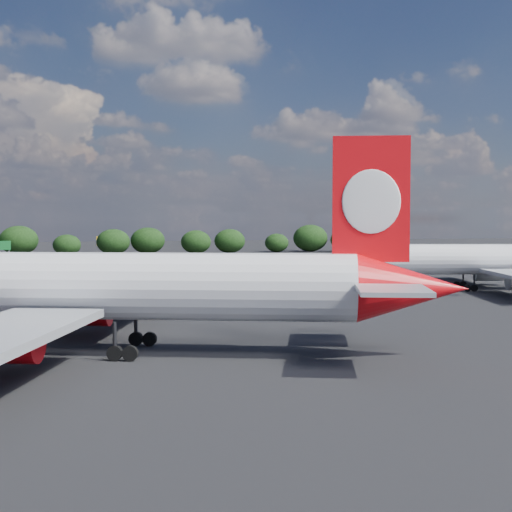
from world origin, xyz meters
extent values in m
plane|color=black|center=(0.00, 60.00, 0.00)|extent=(500.00, 500.00, 0.00)
cylinder|color=white|center=(4.14, 17.13, 5.46)|extent=(41.00, 18.75, 5.46)
cone|color=red|center=(27.87, 8.91, 5.46)|extent=(10.04, 8.02, 5.46)
cube|color=red|center=(24.78, 9.98, 12.45)|extent=(5.85, 2.48, 9.83)
ellipsoid|color=white|center=(24.67, 9.67, 12.25)|extent=(4.41, 1.71, 5.02)
ellipsoid|color=white|center=(24.89, 10.29, 12.25)|extent=(4.41, 1.71, 5.02)
cube|color=#ACAEB4|center=(23.84, 3.95, 5.90)|extent=(6.79, 7.80, 0.33)
cube|color=#ACAEB4|center=(27.78, 15.30, 5.90)|extent=(6.79, 7.80, 0.33)
cube|color=#ACAEB4|center=(6.73, 31.26, 3.71)|extent=(13.86, 22.96, 0.60)
cylinder|color=red|center=(-2.85, 10.31, 2.29)|extent=(6.12, 4.57, 2.95)
cube|color=#ACAEB4|center=(-2.85, 10.31, 3.06)|extent=(2.38, 1.10, 1.31)
cylinder|color=red|center=(2.88, 26.81, 2.29)|extent=(6.12, 4.57, 2.95)
cube|color=#ACAEB4|center=(2.88, 26.81, 3.06)|extent=(2.38, 1.10, 1.31)
cylinder|color=black|center=(5.13, 13.32, 1.64)|extent=(0.39, 0.39, 2.73)
cylinder|color=black|center=(5.13, 13.32, 0.60)|extent=(1.30, 0.86, 1.20)
cylinder|color=black|center=(6.27, 12.93, 0.60)|extent=(1.30, 0.86, 1.20)
cylinder|color=black|center=(7.28, 19.51, 1.64)|extent=(0.39, 0.39, 2.73)
cylinder|color=black|center=(7.28, 19.51, 0.60)|extent=(1.30, 0.86, 1.20)
cylinder|color=black|center=(8.41, 19.12, 0.60)|extent=(1.30, 0.86, 1.20)
cylinder|color=white|center=(62.98, 55.14, 4.68)|extent=(35.67, 13.23, 4.68)
cone|color=white|center=(42.09, 60.40, 4.68)|extent=(8.41, 6.37, 4.68)
cube|color=navy|center=(44.81, 59.71, 10.68)|extent=(5.11, 1.71, 8.43)
ellipsoid|color=red|center=(44.74, 59.44, 10.51)|extent=(3.86, 1.14, 4.31)
ellipsoid|color=red|center=(44.88, 59.99, 10.51)|extent=(3.86, 1.14, 4.31)
cube|color=#ACAEB4|center=(42.65, 54.95, 5.06)|extent=(5.46, 6.48, 0.28)
cube|color=#ACAEB4|center=(45.16, 64.94, 5.06)|extent=(5.46, 6.48, 0.28)
cube|color=#ACAEB4|center=(67.77, 66.49, 3.19)|extent=(10.48, 19.66, 0.52)
cylinder|color=#ACAEB4|center=(68.45, 61.49, 1.97)|extent=(5.16, 3.60, 2.53)
cube|color=#ACAEB4|center=(68.45, 61.49, 2.62)|extent=(2.07, 0.78, 1.12)
cylinder|color=black|center=(60.48, 52.87, 1.41)|extent=(0.32, 0.32, 2.34)
cylinder|color=black|center=(60.48, 52.87, 0.52)|extent=(1.10, 0.66, 1.03)
cylinder|color=black|center=(59.48, 53.12, 0.52)|extent=(1.10, 0.66, 1.03)
cylinder|color=black|center=(61.85, 58.32, 1.41)|extent=(0.32, 0.32, 2.34)
cylinder|color=black|center=(61.85, 58.32, 0.52)|extent=(1.10, 0.66, 1.03)
cylinder|color=black|center=(60.85, 58.57, 0.52)|extent=(1.10, 0.66, 1.03)
cube|color=#156B2A|center=(-18.00, 176.00, 3.20)|extent=(6.00, 0.30, 2.60)
cylinder|color=#93969B|center=(-15.50, 176.00, 1.00)|extent=(0.20, 0.20, 2.00)
cube|color=gold|center=(12.00, 182.00, 4.00)|extent=(5.00, 0.30, 3.00)
cylinder|color=#93969B|center=(12.00, 182.00, 1.25)|extent=(0.30, 0.30, 2.50)
ellipsoid|color=black|center=(-13.26, 183.28, 4.41)|extent=(11.48, 9.71, 8.83)
ellipsoid|color=black|center=(0.75, 176.04, 3.14)|extent=(8.15, 6.90, 6.27)
ellipsoid|color=black|center=(14.41, 178.59, 3.90)|extent=(10.13, 8.57, 7.79)
ellipsoid|color=black|center=(25.15, 181.50, 4.11)|extent=(10.67, 9.03, 8.21)
ellipsoid|color=black|center=(39.82, 178.31, 3.66)|extent=(9.53, 8.06, 7.33)
ellipsoid|color=black|center=(50.92, 179.65, 3.82)|extent=(9.92, 8.40, 7.63)
ellipsoid|color=black|center=(67.25, 182.19, 3.03)|extent=(7.89, 6.67, 6.07)
ellipsoid|color=black|center=(79.34, 183.47, 4.47)|extent=(11.62, 9.83, 8.94)
ellipsoid|color=black|center=(89.92, 178.37, 3.94)|extent=(10.25, 8.68, 7.89)
ellipsoid|color=black|center=(106.68, 177.55, 3.85)|extent=(10.01, 8.47, 7.70)
camera|label=1|loc=(2.00, -41.84, 10.92)|focal=50.00mm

